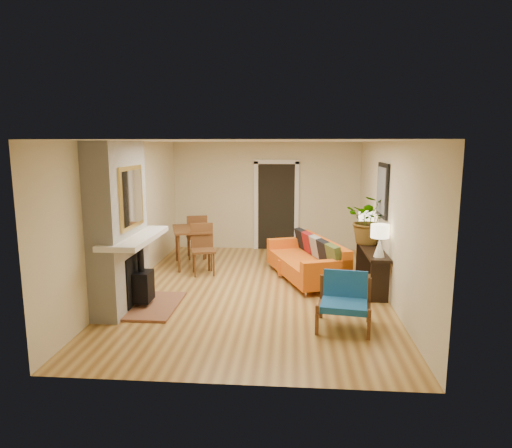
% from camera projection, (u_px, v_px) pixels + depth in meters
% --- Properties ---
extents(room_shell, '(6.50, 6.50, 6.50)m').
position_uv_depth(room_shell, '(291.00, 202.00, 10.42)').
color(room_shell, tan).
rests_on(room_shell, ground).
extents(fireplace, '(1.09, 1.68, 2.60)m').
position_uv_depth(fireplace, '(121.00, 230.00, 7.06)').
color(fireplace, white).
rests_on(fireplace, ground).
extents(sofa, '(1.57, 2.29, 0.83)m').
position_uv_depth(sofa, '(310.00, 260.00, 8.70)').
color(sofa, silver).
rests_on(sofa, ground).
extents(ottoman, '(0.76, 0.76, 0.35)m').
position_uv_depth(ottoman, '(294.00, 264.00, 9.07)').
color(ottoman, silver).
rests_on(ottoman, ground).
extents(blue_chair, '(0.83, 0.81, 0.76)m').
position_uv_depth(blue_chair, '(345.00, 298.00, 6.44)').
color(blue_chair, brown).
rests_on(blue_chair, ground).
extents(dining_table, '(1.16, 1.89, 1.00)m').
position_uv_depth(dining_table, '(196.00, 235.00, 9.59)').
color(dining_table, brown).
rests_on(dining_table, ground).
extents(console_table, '(0.34, 1.85, 0.72)m').
position_uv_depth(console_table, '(372.00, 256.00, 8.18)').
color(console_table, black).
rests_on(console_table, ground).
extents(lamp_near, '(0.30, 0.30, 0.54)m').
position_uv_depth(lamp_near, '(380.00, 237.00, 7.43)').
color(lamp_near, white).
rests_on(lamp_near, console_table).
extents(lamp_far, '(0.30, 0.30, 0.54)m').
position_uv_depth(lamp_far, '(366.00, 222.00, 8.82)').
color(lamp_far, white).
rests_on(lamp_far, console_table).
extents(houseplant, '(0.94, 0.86, 0.91)m').
position_uv_depth(houseplant, '(370.00, 220.00, 8.37)').
color(houseplant, '#1E5919').
rests_on(houseplant, console_table).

